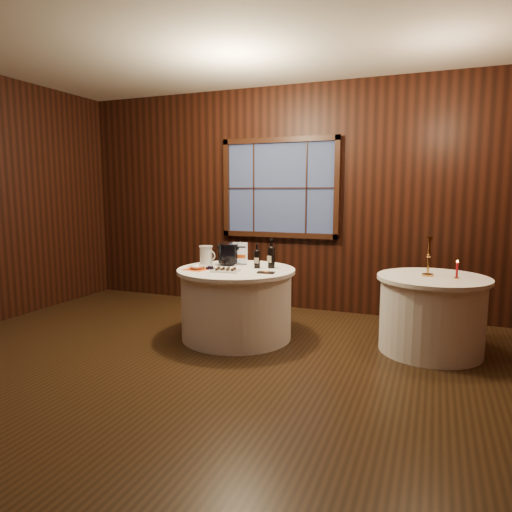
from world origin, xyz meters
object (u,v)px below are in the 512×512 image
at_px(sign_stand, 240,257).
at_px(main_table, 236,303).
at_px(cracker_bowl, 197,267).
at_px(port_bottle_right, 271,255).
at_px(ice_bucket, 228,254).
at_px(port_bottle_left, 257,257).
at_px(glass_pitcher, 206,255).
at_px(grape_bunch, 210,268).
at_px(red_candle, 457,271).
at_px(chocolate_box, 266,272).
at_px(chocolate_plate, 226,270).
at_px(side_table, 431,314).
at_px(brass_candlestick, 428,262).

bearing_deg(sign_stand, main_table, -86.08).
xyz_separation_m(sign_stand, cracker_bowl, (-0.32, -0.42, -0.07)).
xyz_separation_m(port_bottle_right, ice_bucket, (-0.53, 0.02, -0.01)).
height_order(main_table, cracker_bowl, cracker_bowl).
relative_size(port_bottle_left, glass_pitcher, 1.23).
height_order(grape_bunch, red_candle, red_candle).
distance_m(port_bottle_left, chocolate_box, 0.35).
xyz_separation_m(chocolate_box, red_candle, (1.81, 0.39, 0.06)).
bearing_deg(main_table, chocolate_plate, -98.71).
bearing_deg(ice_bucket, main_table, -46.31).
bearing_deg(main_table, ice_bucket, 133.69).
distance_m(side_table, ice_bucket, 2.25).
distance_m(chocolate_box, brass_candlestick, 1.62).
height_order(port_bottle_right, brass_candlestick, brass_candlestick).
relative_size(chocolate_plate, brass_candlestick, 0.80).
bearing_deg(port_bottle_right, red_candle, 19.88).
relative_size(sign_stand, grape_bunch, 1.71).
bearing_deg(red_candle, port_bottle_right, -177.68).
xyz_separation_m(chocolate_box, glass_pitcher, (-0.81, 0.24, 0.11)).
bearing_deg(grape_bunch, port_bottle_right, 30.20).
bearing_deg(side_table, port_bottle_right, -175.86).
height_order(main_table, red_candle, red_candle).
bearing_deg(grape_bunch, red_candle, 9.57).
bearing_deg(red_candle, brass_candlestick, 168.86).
bearing_deg(cracker_bowl, chocolate_box, 4.24).
bearing_deg(glass_pitcher, red_candle, 12.89).
xyz_separation_m(chocolate_plate, cracker_bowl, (-0.34, 0.01, 0.01)).
height_order(chocolate_box, brass_candlestick, brass_candlestick).
bearing_deg(chocolate_box, ice_bucket, 143.31).
bearing_deg(chocolate_plate, red_candle, 11.59).
relative_size(side_table, ice_bucket, 4.41).
height_order(port_bottle_left, cracker_bowl, port_bottle_left).
bearing_deg(brass_candlestick, ice_bucket, -177.09).
xyz_separation_m(chocolate_plate, glass_pitcher, (-0.38, 0.30, 0.10)).
bearing_deg(glass_pitcher, chocolate_plate, -28.69).
bearing_deg(port_bottle_right, main_table, -134.62).
xyz_separation_m(main_table, side_table, (2.00, 0.30, 0.00)).
height_order(ice_bucket, chocolate_box, ice_bucket).
xyz_separation_m(sign_stand, chocolate_plate, (0.02, -0.43, -0.08)).
relative_size(chocolate_plate, glass_pitcher, 1.42).
height_order(main_table, grape_bunch, grape_bunch).
distance_m(glass_pitcher, red_candle, 2.63).
xyz_separation_m(side_table, grape_bunch, (-2.24, -0.46, 0.40)).
xyz_separation_m(ice_bucket, glass_pitcher, (-0.23, -0.10, -0.02)).
xyz_separation_m(sign_stand, grape_bunch, (-0.19, -0.38, -0.08)).
distance_m(cracker_bowl, brass_candlestick, 2.38).
bearing_deg(brass_candlestick, red_candle, -11.14).
bearing_deg(ice_bucket, brass_candlestick, 2.91).
bearing_deg(red_candle, ice_bucket, -178.64).
relative_size(sign_stand, port_bottle_right, 0.85).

